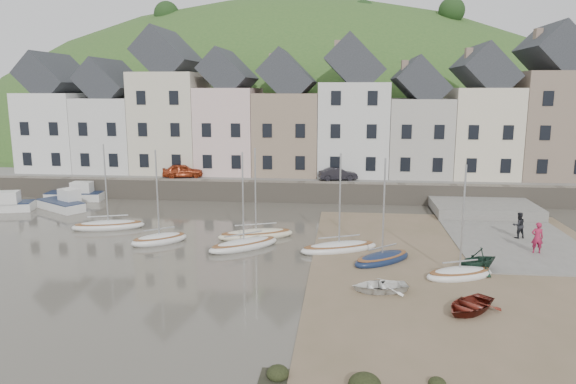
# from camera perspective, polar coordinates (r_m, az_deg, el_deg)

# --- Properties ---
(ground) EXTENTS (160.00, 160.00, 0.00)m
(ground) POSITION_cam_1_polar(r_m,az_deg,el_deg) (31.21, -1.18, -7.50)
(ground) COLOR #443F35
(ground) RESTS_ON ground
(quay_land) EXTENTS (90.00, 30.00, 1.50)m
(quay_land) POSITION_cam_1_polar(r_m,az_deg,el_deg) (62.16, 2.55, 2.46)
(quay_land) COLOR #315522
(quay_land) RESTS_ON ground
(quay_street) EXTENTS (70.00, 7.00, 0.10)m
(quay_street) POSITION_cam_1_polar(r_m,az_deg,el_deg) (50.70, 1.74, 1.47)
(quay_street) COLOR slate
(quay_street) RESTS_ON quay_land
(seawall) EXTENTS (70.00, 1.20, 1.80)m
(seawall) POSITION_cam_1_polar(r_m,az_deg,el_deg) (47.38, 1.42, 0.00)
(seawall) COLOR slate
(seawall) RESTS_ON ground
(beach) EXTENTS (18.00, 26.00, 0.06)m
(beach) POSITION_cam_1_polar(r_m,az_deg,el_deg) (31.80, 19.08, -7.71)
(beach) COLOR brown
(beach) RESTS_ON ground
(slipway) EXTENTS (8.00, 18.00, 0.12)m
(slipway) POSITION_cam_1_polar(r_m,az_deg,el_deg) (40.23, 22.15, -4.01)
(slipway) COLOR slate
(slipway) RESTS_ON ground
(hillside) EXTENTS (134.40, 84.00, 84.00)m
(hillside) POSITION_cam_1_polar(r_m,az_deg,el_deg) (94.01, 0.48, -6.34)
(hillside) COLOR #315522
(hillside) RESTS_ON ground
(townhouse_terrace) EXTENTS (61.05, 8.00, 13.93)m
(townhouse_terrace) POSITION_cam_1_polar(r_m,az_deg,el_deg) (53.47, 3.97, 8.16)
(townhouse_terrace) COLOR silver
(townhouse_terrace) RESTS_ON quay_land
(sailboat_0) EXTENTS (5.28, 3.02, 6.32)m
(sailboat_0) POSITION_cam_1_polar(r_m,az_deg,el_deg) (40.47, -18.65, -3.39)
(sailboat_0) COLOR silver
(sailboat_0) RESTS_ON ground
(sailboat_1) EXTENTS (3.86, 3.47, 6.32)m
(sailboat_1) POSITION_cam_1_polar(r_m,az_deg,el_deg) (35.86, -13.59, -4.91)
(sailboat_1) COLOR silver
(sailboat_1) RESTS_ON ground
(sailboat_2) EXTENTS (5.37, 3.28, 6.32)m
(sailboat_2) POSITION_cam_1_polar(r_m,az_deg,el_deg) (36.10, -3.45, -4.53)
(sailboat_2) COLOR beige
(sailboat_2) RESTS_ON ground
(sailboat_3) EXTENTS (4.69, 4.27, 6.32)m
(sailboat_3) POSITION_cam_1_polar(r_m,az_deg,el_deg) (33.80, -4.75, -5.62)
(sailboat_3) COLOR silver
(sailboat_3) RESTS_ON ground
(sailboat_4) EXTENTS (5.21, 3.37, 6.32)m
(sailboat_4) POSITION_cam_1_polar(r_m,az_deg,el_deg) (33.24, 5.48, -5.92)
(sailboat_4) COLOR silver
(sailboat_4) RESTS_ON ground
(sailboat_5) EXTENTS (4.06, 3.82, 6.32)m
(sailboat_5) POSITION_cam_1_polar(r_m,az_deg,el_deg) (31.47, 10.03, -7.00)
(sailboat_5) COLOR #14213F
(sailboat_5) RESTS_ON ground
(sailboat_6) EXTENTS (4.13, 2.84, 6.32)m
(sailboat_6) POSITION_cam_1_polar(r_m,az_deg,el_deg) (29.94, 17.87, -8.31)
(sailboat_6) COLOR silver
(sailboat_6) RESTS_ON ground
(motorboat_0) EXTENTS (5.00, 4.02, 1.70)m
(motorboat_0) POSITION_cam_1_polar(r_m,az_deg,el_deg) (48.23, -22.96, -1.06)
(motorboat_0) COLOR silver
(motorboat_0) RESTS_ON ground
(motorboat_1) EXTENTS (5.04, 2.90, 1.70)m
(motorboat_1) POSITION_cam_1_polar(r_m,az_deg,el_deg) (49.64, -28.13, -1.17)
(motorboat_1) COLOR silver
(motorboat_1) RESTS_ON ground
(motorboat_2) EXTENTS (5.14, 2.13, 1.70)m
(motorboat_2) POSITION_cam_1_polar(r_m,az_deg,el_deg) (51.81, -21.68, -0.19)
(motorboat_2) COLOR silver
(motorboat_2) RESTS_ON ground
(rowboat_white) EXTENTS (3.09, 2.47, 0.57)m
(rowboat_white) POSITION_cam_1_polar(r_m,az_deg,el_deg) (26.99, 9.75, -9.87)
(rowboat_white) COLOR white
(rowboat_white) RESTS_ON beach
(rowboat_green) EXTENTS (3.34, 3.22, 1.35)m
(rowboat_green) POSITION_cam_1_polar(r_m,az_deg,el_deg) (31.03, 19.67, -6.84)
(rowboat_green) COLOR #142E21
(rowboat_green) RESTS_ON beach
(rowboat_red) EXTENTS (3.53, 3.58, 0.61)m
(rowboat_red) POSITION_cam_1_polar(r_m,az_deg,el_deg) (25.67, 18.82, -11.39)
(rowboat_red) COLOR maroon
(rowboat_red) RESTS_ON beach
(person_red) EXTENTS (0.73, 0.51, 1.91)m
(person_red) POSITION_cam_1_polar(r_m,az_deg,el_deg) (35.58, 25.12, -4.44)
(person_red) COLOR #9E1C3F
(person_red) RESTS_ON slipway
(person_dark) EXTENTS (0.99, 0.85, 1.74)m
(person_dark) POSITION_cam_1_polar(r_m,az_deg,el_deg) (38.62, 23.45, -3.28)
(person_dark) COLOR black
(person_dark) RESTS_ON slipway
(car_left) EXTENTS (4.12, 2.65, 1.31)m
(car_left) POSITION_cam_1_polar(r_m,az_deg,el_deg) (51.79, -11.22, 2.25)
(car_left) COLOR #9D3416
(car_left) RESTS_ON quay_street
(car_right) EXTENTS (3.70, 1.96, 1.16)m
(car_right) POSITION_cam_1_polar(r_m,az_deg,el_deg) (49.47, 5.37, 1.93)
(car_right) COLOR black
(car_right) RESTS_ON quay_street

